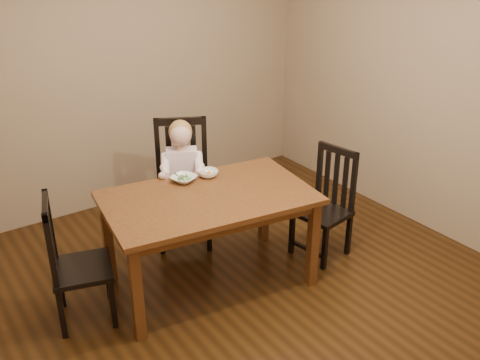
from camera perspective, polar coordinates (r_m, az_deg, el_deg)
room at (r=3.81m, az=0.62°, el=5.70°), size 4.01×4.01×2.71m
dining_table at (r=4.11m, az=-3.37°, el=-2.77°), size 1.69×1.16×0.79m
chair_child at (r=4.84m, az=-6.10°, el=-0.51°), size 0.65×0.64×1.13m
chair_left at (r=4.00m, az=-17.29°, el=-8.51°), size 0.51×0.52×0.99m
chair_right at (r=4.68m, az=9.12°, el=-2.65°), size 0.46×0.48×0.97m
toddler at (r=4.72m, az=-6.17°, el=0.93°), size 0.52×0.56×0.61m
bowl_peas at (r=4.30m, az=-6.01°, el=0.13°), size 0.25×0.25×0.05m
bowl_veg at (r=4.38m, az=-3.42°, el=0.70°), size 0.20×0.20×0.05m
fork at (r=4.26m, az=-6.42°, el=0.18°), size 0.05×0.13×0.05m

